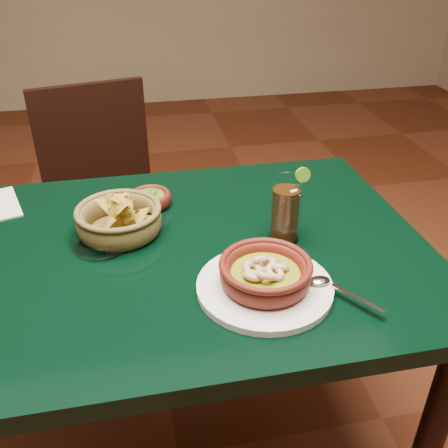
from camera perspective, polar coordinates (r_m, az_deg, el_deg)
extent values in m
cube|color=black|center=(1.13, -7.17, -3.68)|extent=(1.20, 0.80, 0.04)
cylinder|color=black|center=(1.73, 10.72, -5.52)|extent=(0.06, 0.06, 0.71)
cube|color=black|center=(1.83, -12.54, -0.11)|extent=(0.50, 0.50, 0.04)
cylinder|color=black|center=(1.79, -15.99, -10.22)|extent=(0.04, 0.04, 0.45)
cylinder|color=black|center=(1.84, -4.99, -7.52)|extent=(0.04, 0.04, 0.45)
cylinder|color=black|center=(2.08, -17.79, -4.12)|extent=(0.04, 0.04, 0.45)
cylinder|color=black|center=(2.12, -8.32, -1.97)|extent=(0.04, 0.04, 0.45)
cube|color=black|center=(1.89, -14.72, 8.83)|extent=(0.39, 0.12, 0.44)
cylinder|color=silver|center=(1.00, 4.66, -7.16)|extent=(0.27, 0.27, 0.01)
cylinder|color=#4B130B|center=(0.99, 4.69, -6.65)|extent=(0.16, 0.16, 0.01)
torus|color=#4B130B|center=(0.98, 4.74, -5.68)|extent=(0.20, 0.20, 0.04)
torus|color=#4B130B|center=(0.96, 4.79, -4.63)|extent=(0.18, 0.18, 0.01)
cylinder|color=olive|center=(0.97, 4.74, -5.63)|extent=(0.14, 0.14, 0.01)
torus|color=tan|center=(0.98, 6.32, -4.95)|extent=(0.06, 0.05, 0.04)
torus|color=tan|center=(0.99, 5.03, -4.72)|extent=(0.05, 0.06, 0.04)
torus|color=tan|center=(0.99, 3.95, -4.16)|extent=(0.05, 0.05, 0.05)
torus|color=tan|center=(0.97, 3.32, -5.14)|extent=(0.06, 0.06, 0.03)
torus|color=tan|center=(0.95, 3.33, -5.93)|extent=(0.05, 0.05, 0.03)
torus|color=tan|center=(0.94, 4.73, -5.94)|extent=(0.05, 0.04, 0.04)
torus|color=tan|center=(0.96, 5.81, -5.54)|extent=(0.05, 0.06, 0.04)
cube|color=silver|center=(0.98, 14.99, -8.17)|extent=(0.07, 0.10, 0.00)
ellipsoid|color=silver|center=(1.00, 10.85, -6.37)|extent=(0.04, 0.03, 0.01)
cylinder|color=brown|center=(1.19, -11.73, -0.81)|extent=(0.17, 0.17, 0.01)
torus|color=brown|center=(1.18, -11.87, 0.35)|extent=(0.23, 0.23, 0.06)
torus|color=brown|center=(1.16, -12.03, 1.58)|extent=(0.20, 0.20, 0.01)
cone|color=olive|center=(1.18, -12.42, 2.62)|extent=(0.04, 0.09, 0.09)
cone|color=olive|center=(1.17, -12.22, 2.92)|extent=(0.08, 0.08, 0.04)
cone|color=olive|center=(1.15, -11.37, 2.68)|extent=(0.08, 0.09, 0.06)
cone|color=olive|center=(1.18, -11.71, 0.21)|extent=(0.09, 0.04, 0.08)
cone|color=olive|center=(1.13, -11.50, 1.87)|extent=(0.07, 0.09, 0.07)
cone|color=olive|center=(1.17, -10.01, 0.94)|extent=(0.08, 0.10, 0.07)
cone|color=olive|center=(1.16, -11.19, 1.01)|extent=(0.10, 0.06, 0.08)
cone|color=olive|center=(1.16, -9.26, 0.26)|extent=(0.07, 0.09, 0.07)
cone|color=olive|center=(1.14, -12.37, -0.19)|extent=(0.07, 0.07, 0.07)
cone|color=olive|center=(1.17, -12.98, 2.12)|extent=(0.09, 0.07, 0.06)
cone|color=olive|center=(1.14, -9.89, 0.84)|extent=(0.08, 0.07, 0.07)
cone|color=olive|center=(1.14, -13.14, 0.01)|extent=(0.07, 0.10, 0.07)
cone|color=olive|center=(1.17, -9.55, 1.05)|extent=(0.09, 0.05, 0.08)
cone|color=olive|center=(1.14, -10.36, -0.47)|extent=(0.07, 0.06, 0.09)
cone|color=olive|center=(1.14, -12.12, 1.75)|extent=(0.08, 0.06, 0.09)
cone|color=olive|center=(1.17, -11.99, 1.14)|extent=(0.07, 0.08, 0.07)
cylinder|color=#4B130B|center=(1.30, -8.38, 2.22)|extent=(0.09, 0.09, 0.01)
torus|color=#4B130B|center=(1.29, -8.43, 2.90)|extent=(0.13, 0.13, 0.04)
cylinder|color=#285117|center=(1.29, -8.45, 3.14)|extent=(0.07, 0.07, 0.01)
sphere|color=#285117|center=(1.27, -9.13, 3.14)|extent=(0.02, 0.02, 0.02)
sphere|color=#285117|center=(1.27, -8.44, 3.04)|extent=(0.02, 0.02, 0.02)
sphere|color=#285117|center=(1.27, -8.94, 3.06)|extent=(0.02, 0.02, 0.02)
sphere|color=#285117|center=(1.28, -8.11, 3.45)|extent=(0.02, 0.02, 0.02)
sphere|color=#285117|center=(1.29, -8.09, 3.69)|extent=(0.02, 0.02, 0.02)
cylinder|color=white|center=(1.16, 6.79, -1.50)|extent=(0.07, 0.07, 0.01)
torus|color=white|center=(1.12, 7.02, 1.70)|extent=(0.15, 0.15, 0.08)
cylinder|color=black|center=(1.12, 6.98, 1.15)|extent=(0.06, 0.06, 0.12)
cube|color=silver|center=(1.11, 6.74, 3.26)|extent=(0.03, 0.03, 0.03)
cube|color=silver|center=(1.11, 6.50, 3.32)|extent=(0.02, 0.02, 0.02)
cube|color=silver|center=(1.09, 7.98, 3.31)|extent=(0.03, 0.03, 0.03)
torus|color=white|center=(1.08, 7.27, 5.16)|extent=(0.08, 0.08, 0.00)
cylinder|color=#538F19|center=(1.09, 9.00, 5.57)|extent=(0.03, 0.01, 0.03)
cylinder|color=white|center=(1.15, -13.85, -2.40)|extent=(0.12, 0.12, 0.01)
torus|color=white|center=(1.14, -13.94, -1.80)|extent=(0.14, 0.14, 0.03)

